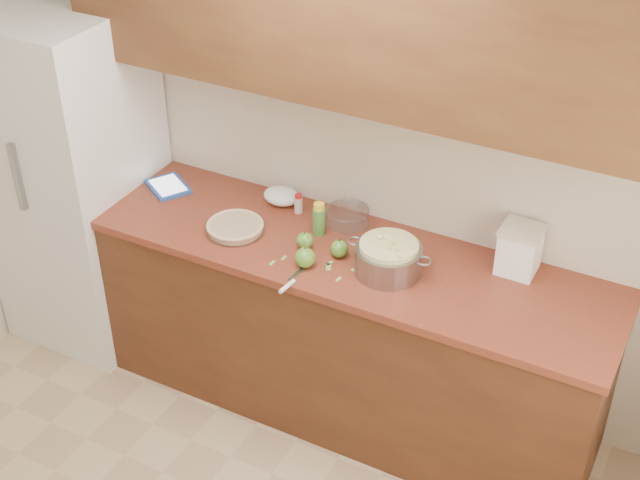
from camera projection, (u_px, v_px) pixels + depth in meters
The scene contains 23 objects.
room_shell at pixel (111, 389), 2.71m from camera, with size 3.60×3.60×3.60m.
counter_run at pixel (330, 326), 4.26m from camera, with size 2.64×0.68×0.92m.
upper_cabinets at pixel (350, 14), 3.53m from camera, with size 2.60×0.34×0.70m, color brown.
fridge at pixel (76, 179), 4.54m from camera, with size 0.70×0.70×1.80m, color white.
pie at pixel (235, 227), 4.09m from camera, with size 0.28×0.28×0.04m.
colander at pixel (388, 258), 3.81m from camera, with size 0.39×0.29×0.15m.
flour_canister at pixel (520, 249), 3.79m from camera, with size 0.18×0.18×0.22m.
tablet at pixel (168, 186), 4.42m from camera, with size 0.28×0.26×0.02m.
paring_knife at pixel (288, 285), 3.75m from camera, with size 0.05×0.21×0.02m.
lemon_bottle at pixel (319, 219), 4.05m from camera, with size 0.06×0.06×0.16m.
cinnamon_shaker at pixel (298, 204), 4.21m from camera, with size 0.04×0.04×0.10m.
vanilla_bottle at pixel (321, 212), 4.15m from camera, with size 0.04×0.04×0.10m.
mixing_bowl at pixel (348, 215), 4.14m from camera, with size 0.21×0.21×0.08m.
paper_towel at pixel (282, 196), 4.29m from camera, with size 0.18×0.15×0.07m, color white.
apple_left at pixel (305, 241), 3.97m from camera, with size 0.08×0.08×0.09m.
apple_center at pixel (339, 249), 3.92m from camera, with size 0.08×0.08×0.09m.
apple_front at pixel (305, 258), 3.85m from camera, with size 0.09×0.09×0.10m.
peel_a at pixel (330, 263), 3.89m from camera, with size 0.04×0.01×0.00m, color #7EB256.
peel_b at pixel (339, 279), 3.80m from camera, with size 0.04×0.01×0.00m, color #7EB256.
peel_c at pixel (329, 267), 3.87m from camera, with size 0.05×0.02×0.00m, color #7EB256.
peel_d at pixel (284, 258), 3.93m from camera, with size 0.04×0.01×0.00m, color #7EB256.
peel_e at pixel (272, 263), 3.90m from camera, with size 0.04×0.01×0.00m, color #7EB256.
peel_f at pixel (354, 271), 3.85m from camera, with size 0.03×0.01×0.00m, color #7EB256.
Camera 1 is at (1.48, -1.46, 3.20)m, focal length 50.00 mm.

